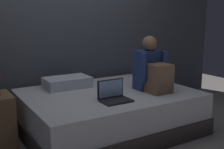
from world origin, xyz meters
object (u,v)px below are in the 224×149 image
person_sitting (152,70)px  laptop (114,96)px  bed (109,111)px  pillow (67,82)px

person_sitting → laptop: (-0.62, -0.14, -0.20)m
bed → laptop: (-0.15, -0.36, 0.31)m
laptop → pillow: (-0.20, 0.81, 0.01)m
bed → person_sitting: size_ratio=3.05×
pillow → person_sitting: bearing=-39.4°
pillow → bed: bearing=-52.8°
bed → pillow: pillow is taller
person_sitting → pillow: (-0.82, 0.67, -0.19)m
person_sitting → laptop: size_ratio=2.05×
person_sitting → pillow: person_sitting is taller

